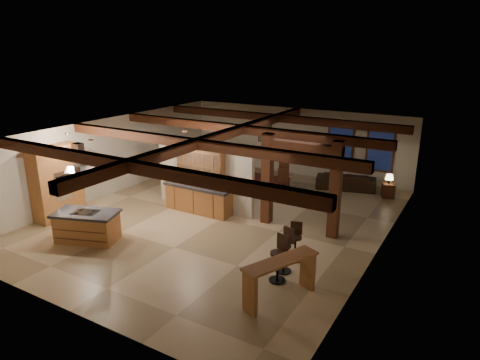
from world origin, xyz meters
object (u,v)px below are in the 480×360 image
(dining_table, at_px, (266,186))
(bar_counter, at_px, (280,273))
(kitchen_island, at_px, (87,226))
(sofa, at_px, (346,181))

(dining_table, distance_m, bar_counter, 7.26)
(dining_table, bearing_deg, kitchen_island, -112.62)
(kitchen_island, height_order, bar_counter, bar_counter)
(kitchen_island, bearing_deg, sofa, 59.26)
(kitchen_island, relative_size, sofa, 0.89)
(kitchen_island, bearing_deg, dining_table, 68.29)
(kitchen_island, height_order, sofa, kitchen_island)
(dining_table, xyz_separation_m, bar_counter, (3.59, -6.30, 0.37))
(sofa, bearing_deg, kitchen_island, 44.46)
(bar_counter, bearing_deg, sofa, 97.45)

